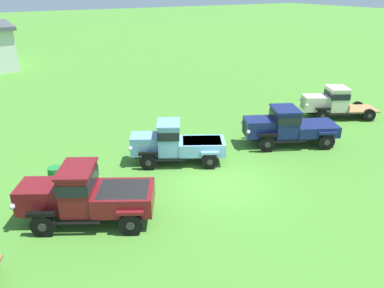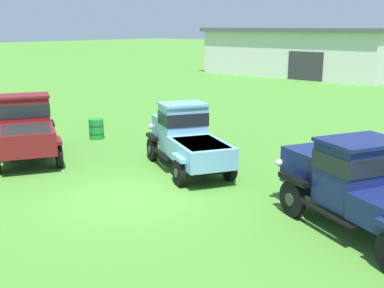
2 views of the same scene
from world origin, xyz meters
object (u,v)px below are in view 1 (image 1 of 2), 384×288
(vintage_truck_second_in_line, at_px, (86,194))
(oil_drum_beside_row, at_px, (56,176))
(vintage_truck_midrow_center, at_px, (175,143))
(vintage_truck_far_side, at_px, (288,126))
(vintage_truck_back_of_row, at_px, (332,102))

(vintage_truck_second_in_line, bearing_deg, oil_drum_beside_row, 97.57)
(oil_drum_beside_row, bearing_deg, vintage_truck_second_in_line, -82.43)
(vintage_truck_midrow_center, height_order, oil_drum_beside_row, vintage_truck_midrow_center)
(vintage_truck_far_side, distance_m, oil_drum_beside_row, 11.99)
(vintage_truck_second_in_line, height_order, vintage_truck_midrow_center, vintage_truck_second_in_line)
(vintage_truck_far_side, relative_size, vintage_truck_back_of_row, 1.05)
(vintage_truck_midrow_center, bearing_deg, vintage_truck_back_of_row, 3.64)
(vintage_truck_midrow_center, xyz_separation_m, oil_drum_beside_row, (-5.56, 0.68, -0.62))
(vintage_truck_second_in_line, relative_size, oil_drum_beside_row, 6.18)
(vintage_truck_back_of_row, xyz_separation_m, oil_drum_beside_row, (-17.44, -0.08, -0.66))
(vintage_truck_second_in_line, relative_size, vintage_truck_back_of_row, 1.02)
(vintage_truck_second_in_line, bearing_deg, vintage_truck_midrow_center, 27.90)
(vintage_truck_second_in_line, xyz_separation_m, vintage_truck_back_of_row, (16.99, 3.46, -0.04))
(vintage_truck_far_side, bearing_deg, vintage_truck_second_in_line, -171.86)
(vintage_truck_far_side, height_order, vintage_truck_back_of_row, vintage_truck_far_side)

